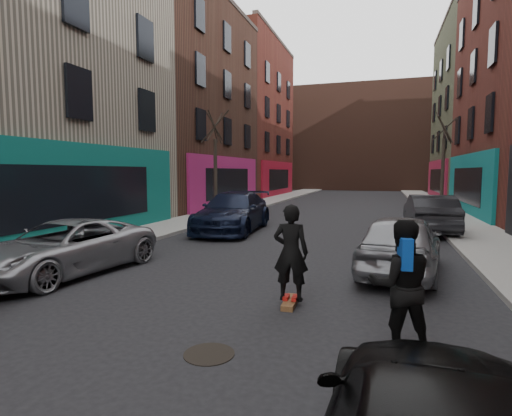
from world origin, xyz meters
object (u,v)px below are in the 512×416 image
Objects in this scene: tree_right_far at (443,154)px; skateboard at (290,302)px; pedestrian at (401,285)px; parked_left_end at (233,212)px; skateboarder at (291,252)px; parked_right_end at (430,214)px; tree_left_far at (215,156)px; parked_right_far at (401,243)px; parked_left_far at (65,247)px; manhole at (209,354)px.

tree_right_far is 8.50× the size of skateboard.
tree_right_far is 3.70× the size of pedestrian.
skateboarder is (4.34, -8.38, 0.19)m from parked_left_end.
tree_left_far is at bearing -18.10° from parked_right_end.
parked_right_far is at bearing -47.85° from tree_left_far.
pedestrian is at bearing 140.63° from skateboarder.
parked_left_far is 1.00× the size of parked_right_end.
skateboard is at bearing -104.55° from tree_right_far.
parked_left_end is 9.46m from skateboard.
parked_left_far is at bearing 25.84° from parked_right_far.
tree_right_far is at bearing 25.82° from tree_left_far.
parked_left_end is 1.28× the size of parked_right_far.
skateboarder is at bearing -104.55° from tree_right_far.
tree_left_far is 17.67m from pedestrian.
parked_right_end is (9.20, 9.93, 0.12)m from parked_left_far.
manhole is at bearing -107.59° from skateboard.
tree_right_far is (12.40, 6.00, 0.15)m from tree_left_far.
tree_right_far is 1.21× the size of parked_left_end.
parked_right_far is 4.51m from pedestrian.
parked_right_end is 11.06m from skateboarder.
tree_right_far reaches higher than skateboarder.
parked_left_far reaches higher than manhole.
skateboarder is at bearing 0.00° from skateboard.
skateboarder reaches higher than parked_right_end.
parked_left_far is at bearing -119.70° from tree_right_far.
tree_right_far is 16.89m from parked_right_far.
pedestrian is (6.20, -9.76, 0.11)m from parked_left_end.
manhole is at bearing -74.68° from parked_left_end.
tree_left_far reaches higher than parked_left_far.
skateboarder is (7.34, -13.50, -2.38)m from tree_left_far.
tree_left_far is 1.48× the size of parked_right_far.
skateboarder is at bearing 75.23° from manhole.
skateboarder reaches higher than pedestrian.
skateboard is (5.74, -0.57, -0.60)m from parked_left_far.
parked_right_far is at bearing -100.38° from tree_right_far.
parked_right_far reaches higher than skateboard.
tree_right_far is 1.44× the size of parked_right_end.
tree_left_far reaches higher than parked_right_end.
manhole is at bearing -23.43° from parked_left_far.
pedestrian is (1.86, -1.38, -0.07)m from skateboarder.
manhole is at bearing -66.99° from tree_left_far.
tree_right_far is at bearing -102.64° from parked_right_end.
parked_left_far is 5.80m from skateboard.
manhole is (-0.61, -2.33, -0.99)m from skateboarder.
tree_right_far is 20.31m from skateboarder.
manhole is at bearing -104.58° from tree_right_far.
parked_left_far is 2.62× the size of skateboarder.
skateboarder is at bearing -61.49° from tree_left_far.
skateboarder reaches higher than skateboard.
skateboard is (-3.46, -10.50, -0.73)m from parked_right_end.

